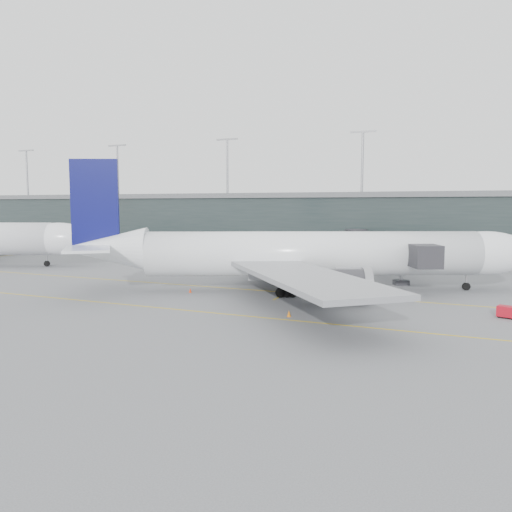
% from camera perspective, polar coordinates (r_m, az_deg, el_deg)
% --- Properties ---
extents(ground, '(320.00, 320.00, 0.00)m').
position_cam_1_polar(ground, '(76.38, 1.16, -3.45)').
color(ground, '#5B5B60').
rests_on(ground, ground).
extents(taxiline_a, '(160.00, 0.25, 0.02)m').
position_cam_1_polar(taxiline_a, '(72.72, -0.01, -3.92)').
color(taxiline_a, gold).
rests_on(taxiline_a, ground).
extents(taxiline_b, '(160.00, 0.25, 0.02)m').
position_cam_1_polar(taxiline_b, '(58.58, -6.13, -6.36)').
color(taxiline_b, gold).
rests_on(taxiline_b, ground).
extents(taxiline_lead_main, '(0.25, 60.00, 0.02)m').
position_cam_1_polar(taxiline_lead_main, '(93.71, 8.54, -1.77)').
color(taxiline_lead_main, gold).
rests_on(taxiline_lead_main, ground).
extents(taxiline_lead_adj, '(0.25, 60.00, 0.02)m').
position_cam_1_polar(taxiline_lead_adj, '(137.23, -25.84, 0.13)').
color(taxiline_lead_adj, gold).
rests_on(taxiline_lead_adj, ground).
extents(terminal, '(240.00, 36.00, 29.00)m').
position_cam_1_polar(terminal, '(131.11, 10.59, 3.71)').
color(terminal, '#1D2727').
rests_on(terminal, ground).
extents(main_aircraft, '(63.64, 58.62, 18.74)m').
position_cam_1_polar(main_aircraft, '(71.80, 6.07, 0.15)').
color(main_aircraft, white).
rests_on(main_aircraft, ground).
extents(jet_bridge, '(22.50, 45.05, 7.14)m').
position_cam_1_polar(jet_bridge, '(94.53, 15.20, 1.41)').
color(jet_bridge, '#29292E').
rests_on(jet_bridge, ground).
extents(gse_cart, '(2.25, 1.81, 1.34)m').
position_cam_1_polar(gse_cart, '(61.47, 26.78, -5.69)').
color(gse_cart, '#A60B1A').
rests_on(gse_cart, ground).
extents(uld_a, '(1.99, 1.63, 1.73)m').
position_cam_1_polar(uld_a, '(88.74, -0.11, -1.54)').
color(uld_a, '#353439').
rests_on(uld_a, ground).
extents(uld_b, '(2.48, 2.23, 1.86)m').
position_cam_1_polar(uld_b, '(87.49, 2.85, -1.61)').
color(uld_b, '#353439').
rests_on(uld_b, ground).
extents(uld_c, '(2.12, 1.86, 1.64)m').
position_cam_1_polar(uld_c, '(85.83, 4.58, -1.85)').
color(uld_c, '#353439').
rests_on(uld_c, ground).
extents(cone_wing_stbd, '(0.46, 0.46, 0.73)m').
position_cam_1_polar(cone_wing_stbd, '(55.82, 3.78, -6.58)').
color(cone_wing_stbd, orange).
rests_on(cone_wing_stbd, ground).
extents(cone_wing_port, '(0.49, 0.49, 0.79)m').
position_cam_1_polar(cone_wing_port, '(84.02, 10.20, -2.42)').
color(cone_wing_port, '#DB400C').
rests_on(cone_wing_port, ground).
extents(cone_tail, '(0.40, 0.40, 0.64)m').
position_cam_1_polar(cone_tail, '(71.29, -7.53, -3.92)').
color(cone_tail, red).
rests_on(cone_tail, ground).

